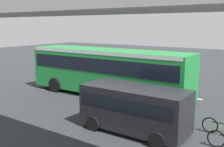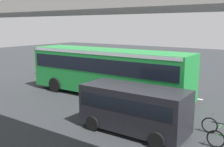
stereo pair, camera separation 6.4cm
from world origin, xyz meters
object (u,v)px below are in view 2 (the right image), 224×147
at_px(city_bus, 107,68).
at_px(pedestrian, 41,66).
at_px(bicycle_black, 222,127).
at_px(traffic_sign, 98,60).
at_px(parked_van, 134,106).

height_order(city_bus, pedestrian, city_bus).
bearing_deg(pedestrian, bicycle_black, 164.04).
bearing_deg(traffic_sign, parked_van, 136.19).
height_order(city_bus, traffic_sign, city_bus).
distance_m(parked_van, bicycle_black, 3.91).
bearing_deg(parked_van, city_bus, -43.09).
height_order(city_bus, bicycle_black, city_bus).
bearing_deg(traffic_sign, bicycle_black, 153.03).
relative_size(city_bus, bicycle_black, 6.52).
distance_m(city_bus, bicycle_black, 8.49).
height_order(bicycle_black, traffic_sign, traffic_sign).
bearing_deg(pedestrian, city_bus, 165.34).
bearing_deg(parked_van, traffic_sign, -43.81).
relative_size(parked_van, bicycle_black, 2.71).
height_order(bicycle_black, pedestrian, pedestrian).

